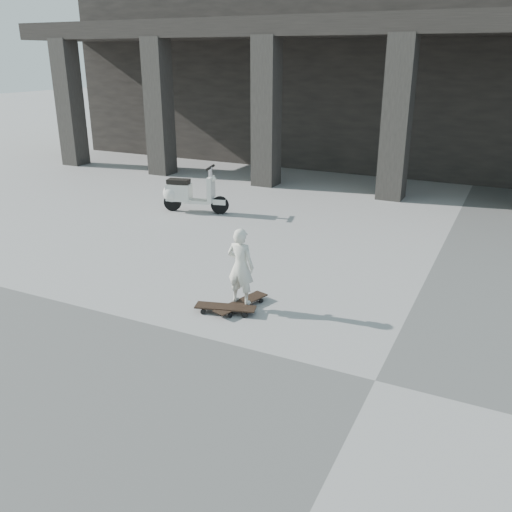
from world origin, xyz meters
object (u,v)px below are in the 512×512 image
at_px(longboard, 241,303).
at_px(child, 241,266).
at_px(skateboard_spare, 225,308).
at_px(scooter, 184,193).

bearing_deg(longboard, child, 0.00).
height_order(skateboard_spare, scooter, scooter).
bearing_deg(child, longboard, -0.00).
distance_m(longboard, skateboard_spare, 0.27).
relative_size(longboard, skateboard_spare, 1.07).
bearing_deg(scooter, skateboard_spare, -64.07).
distance_m(child, scooter, 5.45).
bearing_deg(child, skateboard_spare, 64.24).
relative_size(child, scooter, 0.72).
bearing_deg(longboard, scooter, 58.13).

